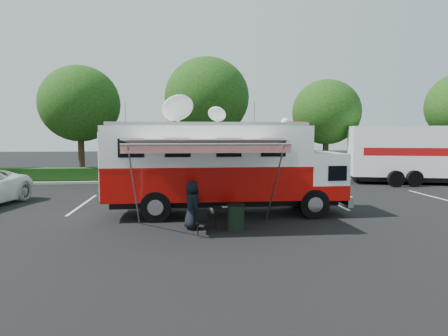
# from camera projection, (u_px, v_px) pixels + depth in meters

# --- Properties ---
(ground_plane) EXTENTS (120.00, 120.00, 0.00)m
(ground_plane) POSITION_uv_depth(u_px,v_px,m) (225.00, 214.00, 16.65)
(ground_plane) COLOR black
(ground_plane) RESTS_ON ground
(back_border) EXTENTS (60.00, 6.14, 8.87)m
(back_border) POSITION_uv_depth(u_px,v_px,m) (223.00, 111.00, 29.11)
(back_border) COLOR #9E998E
(back_border) RESTS_ON ground_plane
(stall_lines) EXTENTS (24.12, 5.50, 0.01)m
(stall_lines) POSITION_uv_depth(u_px,v_px,m) (209.00, 202.00, 19.57)
(stall_lines) COLOR silver
(stall_lines) RESTS_ON ground_plane
(command_truck) EXTENTS (9.79, 2.69, 4.70)m
(command_truck) POSITION_uv_depth(u_px,v_px,m) (223.00, 166.00, 16.46)
(command_truck) COLOR black
(command_truck) RESTS_ON ground_plane
(awning) EXTENTS (5.34, 2.75, 3.23)m
(awning) POSITION_uv_depth(u_px,v_px,m) (205.00, 144.00, 13.52)
(awning) COLOR white
(awning) RESTS_ON ground_plane
(person) EXTENTS (0.84, 0.99, 1.73)m
(person) POSITION_uv_depth(u_px,v_px,m) (192.00, 229.00, 14.09)
(person) COLOR black
(person) RESTS_ON ground_plane
(folding_table) EXTENTS (1.05, 0.84, 0.79)m
(folding_table) POSITION_uv_depth(u_px,v_px,m) (227.00, 208.00, 14.00)
(folding_table) COLOR black
(folding_table) RESTS_ON ground_plane
(folding_chair) EXTENTS (0.40, 0.42, 0.81)m
(folding_chair) POSITION_uv_depth(u_px,v_px,m) (202.00, 220.00, 13.42)
(folding_chair) COLOR black
(folding_chair) RESTS_ON ground_plane
(trash_bin) EXTENTS (0.63, 0.63, 0.94)m
(trash_bin) POSITION_uv_depth(u_px,v_px,m) (236.00, 217.00, 13.83)
(trash_bin) COLOR black
(trash_bin) RESTS_ON ground_plane
(semi_trailer) EXTENTS (12.73, 5.50, 3.85)m
(semi_trailer) POSITION_uv_depth(u_px,v_px,m) (447.00, 154.00, 26.43)
(semi_trailer) COLOR white
(semi_trailer) RESTS_ON ground_plane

